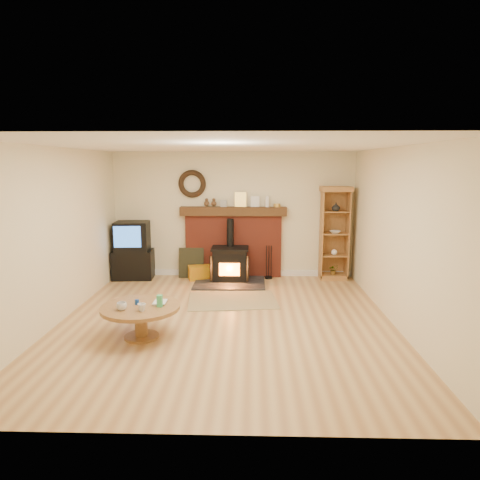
{
  "coord_description": "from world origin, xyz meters",
  "views": [
    {
      "loc": [
        0.39,
        -6.14,
        2.35
      ],
      "look_at": [
        0.19,
        1.0,
        1.08
      ],
      "focal_mm": 32.0,
      "sensor_mm": 36.0,
      "label": 1
    }
  ],
  "objects_px": {
    "wood_stove": "(230,265)",
    "curio_cabinet": "(334,233)",
    "tv_unit": "(133,251)",
    "coffee_table": "(141,312)"
  },
  "relations": [
    {
      "from": "curio_cabinet",
      "to": "coffee_table",
      "type": "distance_m",
      "value": 4.55
    },
    {
      "from": "wood_stove",
      "to": "tv_unit",
      "type": "bearing_deg",
      "value": 174.44
    },
    {
      "from": "wood_stove",
      "to": "tv_unit",
      "type": "xyz_separation_m",
      "value": [
        -2.03,
        0.2,
        0.23
      ]
    },
    {
      "from": "curio_cabinet",
      "to": "coffee_table",
      "type": "height_order",
      "value": "curio_cabinet"
    },
    {
      "from": "wood_stove",
      "to": "curio_cabinet",
      "type": "height_order",
      "value": "curio_cabinet"
    },
    {
      "from": "wood_stove",
      "to": "tv_unit",
      "type": "relative_size",
      "value": 1.18
    },
    {
      "from": "tv_unit",
      "to": "curio_cabinet",
      "type": "relative_size",
      "value": 0.62
    },
    {
      "from": "tv_unit",
      "to": "curio_cabinet",
      "type": "height_order",
      "value": "curio_cabinet"
    },
    {
      "from": "coffee_table",
      "to": "tv_unit",
      "type": "bearing_deg",
      "value": 107.17
    },
    {
      "from": "tv_unit",
      "to": "coffee_table",
      "type": "xyz_separation_m",
      "value": [
        0.96,
        -3.11,
        -0.2
      ]
    }
  ]
}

